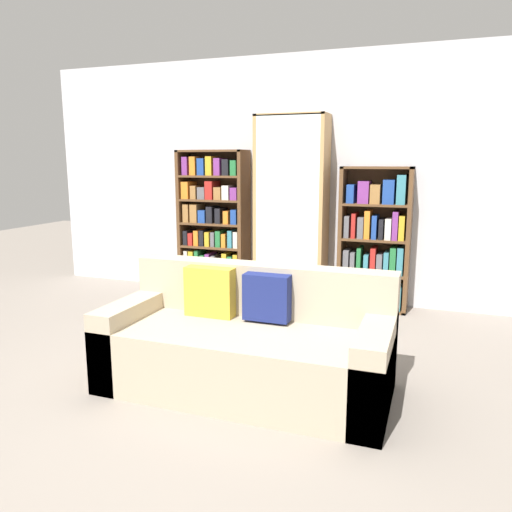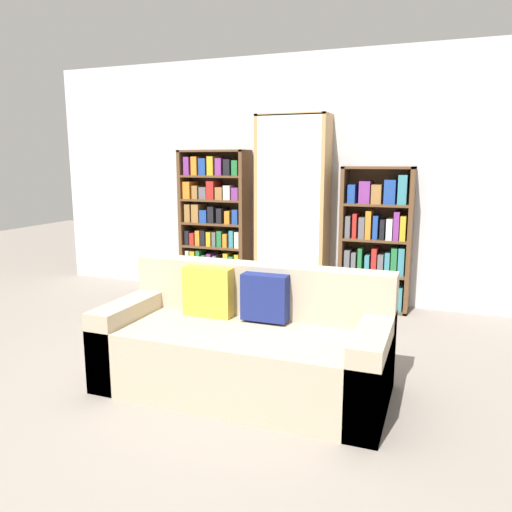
# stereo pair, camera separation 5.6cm
# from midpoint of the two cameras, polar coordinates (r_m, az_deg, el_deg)

# --- Properties ---
(ground_plane) EXTENTS (16.00, 16.00, 0.00)m
(ground_plane) POSITION_cam_midpoint_polar(r_m,az_deg,el_deg) (3.35, -5.71, -16.87)
(ground_plane) COLOR gray
(wall_back) EXTENTS (6.68, 0.06, 2.70)m
(wall_back) POSITION_cam_midpoint_polar(r_m,az_deg,el_deg) (5.63, 7.02, 8.66)
(wall_back) COLOR silver
(wall_back) RESTS_ON ground
(couch) EXTENTS (1.94, 0.86, 0.82)m
(couch) POSITION_cam_midpoint_polar(r_m,az_deg,el_deg) (3.49, -0.80, -10.28)
(couch) COLOR tan
(couch) RESTS_ON ground
(bookshelf_left) EXTENTS (0.81, 0.32, 1.68)m
(bookshelf_left) POSITION_cam_midpoint_polar(r_m,az_deg,el_deg) (5.86, -4.44, 3.60)
(bookshelf_left) COLOR brown
(bookshelf_left) RESTS_ON ground
(display_cabinet) EXTENTS (0.77, 0.36, 2.04)m
(display_cabinet) POSITION_cam_midpoint_polar(r_m,az_deg,el_deg) (5.49, 4.52, 5.20)
(display_cabinet) COLOR tan
(display_cabinet) RESTS_ON ground
(bookshelf_right) EXTENTS (0.72, 0.32, 1.50)m
(bookshelf_right) POSITION_cam_midpoint_polar(r_m,az_deg,el_deg) (5.36, 13.93, 1.56)
(bookshelf_right) COLOR brown
(bookshelf_right) RESTS_ON ground
(wine_bottle) EXTENTS (0.08, 0.08, 0.37)m
(wine_bottle) POSITION_cam_midpoint_polar(r_m,az_deg,el_deg) (4.25, 7.36, -8.54)
(wine_bottle) COLOR black
(wine_bottle) RESTS_ON ground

